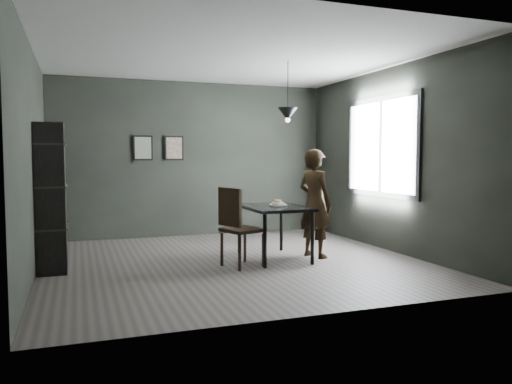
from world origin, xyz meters
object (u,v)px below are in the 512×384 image
object	(u,v)px
woman	(315,203)
wood_chair	(237,222)
shelf_unit	(51,198)
cafe_table	(274,211)
white_plate	(278,205)
pendant_lamp	(288,114)

from	to	relation	value
woman	wood_chair	bearing A→B (deg)	80.69
woman	wood_chair	distance (m)	1.31
wood_chair	shelf_unit	size ratio (longest dim) A/B	0.56
cafe_table	woman	bearing A→B (deg)	-8.01
woman	wood_chair	world-z (taller)	woman
white_plate	woman	bearing A→B (deg)	-8.68
white_plate	wood_chair	distance (m)	0.83
cafe_table	white_plate	distance (m)	0.10
shelf_unit	wood_chair	bearing A→B (deg)	-14.62
cafe_table	wood_chair	bearing A→B (deg)	-151.19
woman	shelf_unit	bearing A→B (deg)	63.22
pendant_lamp	wood_chair	bearing A→B (deg)	-153.03
woman	shelf_unit	world-z (taller)	shelf_unit
shelf_unit	pendant_lamp	xyz separation A→B (m)	(3.17, -0.12, 1.12)
wood_chair	woman	bearing A→B (deg)	-7.18
cafe_table	woman	world-z (taller)	woman
cafe_table	shelf_unit	world-z (taller)	shelf_unit
shelf_unit	pendant_lamp	world-z (taller)	pendant_lamp
wood_chair	white_plate	bearing A→B (deg)	6.94
wood_chair	shelf_unit	xyz separation A→B (m)	(-2.25, 0.59, 0.33)
wood_chair	cafe_table	bearing A→B (deg)	9.09
white_plate	shelf_unit	world-z (taller)	shelf_unit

